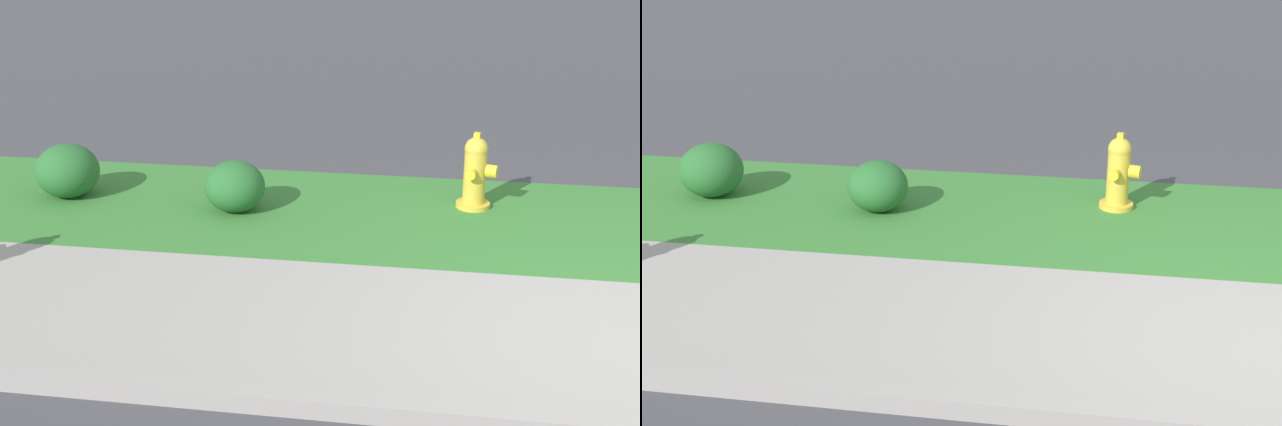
% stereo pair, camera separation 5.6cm
% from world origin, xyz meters
% --- Properties ---
extents(ground_plane, '(120.00, 120.00, 0.00)m').
position_xyz_m(ground_plane, '(0.00, 0.00, 0.00)').
color(ground_plane, '#424247').
extents(sidewalk_pavement, '(18.00, 1.97, 0.01)m').
position_xyz_m(sidewalk_pavement, '(0.00, 0.00, 0.01)').
color(sidewalk_pavement, '#9E9993').
rests_on(sidewalk_pavement, ground).
extents(grass_verge, '(18.00, 2.24, 0.01)m').
position_xyz_m(grass_verge, '(0.00, 2.10, 0.00)').
color(grass_verge, '#387A33').
rests_on(grass_verge, ground).
extents(fire_hydrant_at_driveway, '(0.37, 0.39, 0.72)m').
position_xyz_m(fire_hydrant_at_driveway, '(-1.00, 2.45, 0.34)').
color(fire_hydrant_at_driveway, gold).
rests_on(fire_hydrant_at_driveway, ground).
extents(shrub_bush_mid_verge, '(0.55, 0.55, 0.47)m').
position_xyz_m(shrub_bush_mid_verge, '(-3.16, 2.03, 0.23)').
color(shrub_bush_mid_verge, '#28662D').
rests_on(shrub_bush_mid_verge, ground).
extents(shrub_bush_far_verge, '(0.60, 0.60, 0.51)m').
position_xyz_m(shrub_bush_far_verge, '(-4.82, 2.16, 0.26)').
color(shrub_bush_far_verge, '#28662D').
rests_on(shrub_bush_far_verge, ground).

